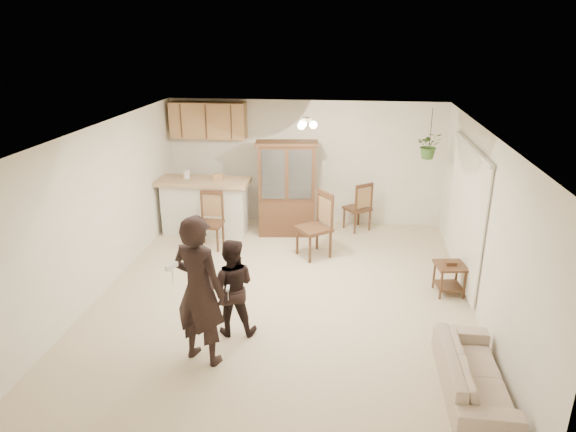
# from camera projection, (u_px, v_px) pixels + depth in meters

# --- Properties ---
(floor) EXTENTS (6.50, 6.50, 0.00)m
(floor) POSITION_uv_depth(u_px,v_px,m) (284.00, 295.00, 7.76)
(floor) COLOR beige
(floor) RESTS_ON ground
(ceiling) EXTENTS (5.50, 6.50, 0.02)m
(ceiling) POSITION_uv_depth(u_px,v_px,m) (283.00, 131.00, 6.90)
(ceiling) COLOR white
(ceiling) RESTS_ON wall_back
(wall_back) EXTENTS (5.50, 0.02, 2.50)m
(wall_back) POSITION_uv_depth(u_px,v_px,m) (304.00, 163.00, 10.36)
(wall_back) COLOR beige
(wall_back) RESTS_ON ground
(wall_front) EXTENTS (5.50, 0.02, 2.50)m
(wall_front) POSITION_uv_depth(u_px,v_px,m) (233.00, 351.00, 4.30)
(wall_front) COLOR beige
(wall_front) RESTS_ON ground
(wall_left) EXTENTS (0.02, 6.50, 2.50)m
(wall_left) POSITION_uv_depth(u_px,v_px,m) (101.00, 210.00, 7.64)
(wall_left) COLOR beige
(wall_left) RESTS_ON ground
(wall_right) EXTENTS (0.02, 6.50, 2.50)m
(wall_right) POSITION_uv_depth(u_px,v_px,m) (483.00, 226.00, 7.01)
(wall_right) COLOR beige
(wall_right) RESTS_ON ground
(breakfast_bar) EXTENTS (1.60, 0.55, 1.00)m
(breakfast_bar) POSITION_uv_depth(u_px,v_px,m) (205.00, 209.00, 9.99)
(breakfast_bar) COLOR silver
(breakfast_bar) RESTS_ON floor
(bar_top) EXTENTS (1.75, 0.70, 0.08)m
(bar_top) POSITION_uv_depth(u_px,v_px,m) (204.00, 182.00, 9.80)
(bar_top) COLOR tan
(bar_top) RESTS_ON breakfast_bar
(upper_cabinets) EXTENTS (1.50, 0.34, 0.70)m
(upper_cabinets) POSITION_uv_depth(u_px,v_px,m) (208.00, 120.00, 10.12)
(upper_cabinets) COLOR brown
(upper_cabinets) RESTS_ON wall_back
(vertical_blinds) EXTENTS (0.06, 2.30, 2.10)m
(vertical_blinds) POSITION_uv_depth(u_px,v_px,m) (465.00, 214.00, 7.91)
(vertical_blinds) COLOR silver
(vertical_blinds) RESTS_ON wall_right
(ceiling_fixture) EXTENTS (0.36, 0.36, 0.20)m
(ceiling_fixture) POSITION_uv_depth(u_px,v_px,m) (306.00, 123.00, 8.03)
(ceiling_fixture) COLOR #FFF0BF
(ceiling_fixture) RESTS_ON ceiling
(hanging_plant) EXTENTS (0.43, 0.37, 0.48)m
(hanging_plant) POSITION_uv_depth(u_px,v_px,m) (429.00, 145.00, 9.10)
(hanging_plant) COLOR #305421
(hanging_plant) RESTS_ON ceiling
(plant_cord) EXTENTS (0.01, 0.01, 0.65)m
(plant_cord) POSITION_uv_depth(u_px,v_px,m) (431.00, 127.00, 8.99)
(plant_cord) COLOR black
(plant_cord) RESTS_ON ceiling
(sofa) EXTENTS (0.74, 1.88, 0.73)m
(sofa) POSITION_uv_depth(u_px,v_px,m) (475.00, 364.00, 5.56)
(sofa) COLOR beige
(sofa) RESTS_ON floor
(adult) EXTENTS (0.77, 0.63, 1.80)m
(adult) POSITION_uv_depth(u_px,v_px,m) (199.00, 293.00, 5.96)
(adult) COLOR black
(adult) RESTS_ON floor
(child) EXTENTS (0.71, 0.58, 1.35)m
(child) POSITION_uv_depth(u_px,v_px,m) (231.00, 286.00, 6.60)
(child) COLOR black
(child) RESTS_ON floor
(china_hutch) EXTENTS (1.20, 0.57, 1.83)m
(china_hutch) POSITION_uv_depth(u_px,v_px,m) (287.00, 190.00, 9.81)
(china_hutch) COLOR #352213
(china_hutch) RESTS_ON floor
(side_table) EXTENTS (0.50, 0.50, 0.53)m
(side_table) POSITION_uv_depth(u_px,v_px,m) (449.00, 279.00, 7.73)
(side_table) COLOR #352213
(side_table) RESTS_ON floor
(chair_bar) EXTENTS (0.47, 0.47, 1.03)m
(chair_bar) POSITION_uv_depth(u_px,v_px,m) (210.00, 233.00, 9.38)
(chair_bar) COLOR #352213
(chair_bar) RESTS_ON floor
(chair_hutch_left) EXTENTS (0.72, 0.72, 1.16)m
(chair_hutch_left) POSITION_uv_depth(u_px,v_px,m) (314.00, 239.00, 9.01)
(chair_hutch_left) COLOR #352213
(chair_hutch_left) RESTS_ON floor
(chair_hutch_right) EXTENTS (0.62, 0.62, 1.00)m
(chair_hutch_right) POSITION_uv_depth(u_px,v_px,m) (357.00, 216.00, 10.24)
(chair_hutch_right) COLOR #352213
(chair_hutch_right) RESTS_ON floor
(controller_adult) EXTENTS (0.10, 0.17, 0.05)m
(controller_adult) POSITION_uv_depth(u_px,v_px,m) (171.00, 266.00, 5.42)
(controller_adult) COLOR white
(controller_adult) RESTS_ON adult
(controller_child) EXTENTS (0.05, 0.12, 0.04)m
(controller_child) POSITION_uv_depth(u_px,v_px,m) (228.00, 288.00, 6.26)
(controller_child) COLOR white
(controller_child) RESTS_ON child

